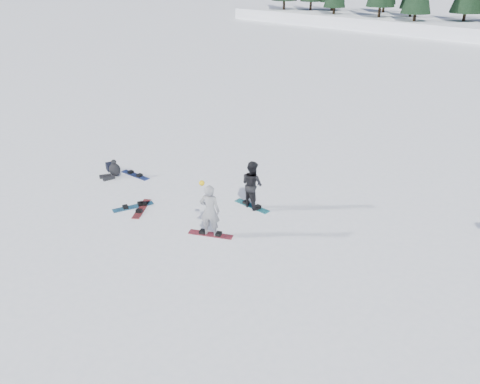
{
  "coord_description": "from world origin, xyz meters",
  "views": [
    {
      "loc": [
        10.33,
        -8.64,
        8.12
      ],
      "look_at": [
        0.49,
        1.63,
        1.1
      ],
      "focal_mm": 35.0,
      "sensor_mm": 36.0,
      "label": 1
    }
  ],
  "objects_px": {
    "snowboard_loose_b": "(142,209)",
    "snowboard_loose_a": "(133,207)",
    "snowboarder_woman": "(210,210)",
    "seated_rider": "(114,170)",
    "snowboarder_man": "(252,184)",
    "gear_bag": "(110,167)",
    "snowboard_loose_c": "(135,175)"
  },
  "relations": [
    {
      "from": "snowboard_loose_a",
      "to": "snowboard_loose_c",
      "type": "distance_m",
      "value": 2.89
    },
    {
      "from": "snowboarder_woman",
      "to": "gear_bag",
      "type": "bearing_deg",
      "value": -35.05
    },
    {
      "from": "snowboarder_woman",
      "to": "snowboard_loose_b",
      "type": "relative_size",
      "value": 1.31
    },
    {
      "from": "seated_rider",
      "to": "snowboard_loose_b",
      "type": "bearing_deg",
      "value": 4.67
    },
    {
      "from": "seated_rider",
      "to": "snowboard_loose_a",
      "type": "bearing_deg",
      "value": 0.52
    },
    {
      "from": "gear_bag",
      "to": "snowboard_loose_c",
      "type": "xyz_separation_m",
      "value": [
        1.26,
        0.4,
        -0.14
      ]
    },
    {
      "from": "seated_rider",
      "to": "snowboard_loose_b",
      "type": "height_order",
      "value": "seated_rider"
    },
    {
      "from": "snowboarder_woman",
      "to": "seated_rider",
      "type": "bearing_deg",
      "value": -33.42
    },
    {
      "from": "gear_bag",
      "to": "seated_rider",
      "type": "bearing_deg",
      "value": -19.48
    },
    {
      "from": "snowboarder_man",
      "to": "seated_rider",
      "type": "xyz_separation_m",
      "value": [
        -6.01,
        -2.01,
        -0.61
      ]
    },
    {
      "from": "gear_bag",
      "to": "snowboard_loose_b",
      "type": "height_order",
      "value": "gear_bag"
    },
    {
      "from": "snowboard_loose_b",
      "to": "snowboard_loose_a",
      "type": "height_order",
      "value": "same"
    },
    {
      "from": "snowboarder_woman",
      "to": "snowboarder_man",
      "type": "xyz_separation_m",
      "value": [
        -0.37,
        2.42,
        -0.02
      ]
    },
    {
      "from": "snowboard_loose_a",
      "to": "snowboard_loose_c",
      "type": "relative_size",
      "value": 1.0
    },
    {
      "from": "snowboard_loose_c",
      "to": "seated_rider",
      "type": "bearing_deg",
      "value": -136.83
    },
    {
      "from": "gear_bag",
      "to": "snowboard_loose_c",
      "type": "height_order",
      "value": "gear_bag"
    },
    {
      "from": "snowboard_loose_b",
      "to": "seated_rider",
      "type": "bearing_deg",
      "value": -143.07
    },
    {
      "from": "snowboarder_woman",
      "to": "gear_bag",
      "type": "distance_m",
      "value": 7.14
    },
    {
      "from": "snowboard_loose_a",
      "to": "snowboard_loose_c",
      "type": "bearing_deg",
      "value": 72.44
    },
    {
      "from": "snowboarder_man",
      "to": "gear_bag",
      "type": "distance_m",
      "value": 6.97
    },
    {
      "from": "seated_rider",
      "to": "gear_bag",
      "type": "bearing_deg",
      "value": -178.81
    },
    {
      "from": "snowboarder_woman",
      "to": "snowboarder_man",
      "type": "relative_size",
      "value": 1.09
    },
    {
      "from": "seated_rider",
      "to": "snowboard_loose_a",
      "type": "distance_m",
      "value": 3.08
    },
    {
      "from": "snowboarder_woman",
      "to": "snowboard_loose_c",
      "type": "bearing_deg",
      "value": -40.1
    },
    {
      "from": "snowboard_loose_c",
      "to": "snowboarder_woman",
      "type": "bearing_deg",
      "value": -16.68
    },
    {
      "from": "snowboarder_woman",
      "to": "seated_rider",
      "type": "xyz_separation_m",
      "value": [
        -6.37,
        0.41,
        -0.63
      ]
    },
    {
      "from": "snowboard_loose_a",
      "to": "snowboarder_man",
      "type": "bearing_deg",
      "value": -26.7
    },
    {
      "from": "snowboard_loose_a",
      "to": "seated_rider",
      "type": "bearing_deg",
      "value": 88.61
    },
    {
      "from": "snowboard_loose_b",
      "to": "snowboard_loose_a",
      "type": "bearing_deg",
      "value": -106.68
    },
    {
      "from": "snowboarder_woman",
      "to": "snowboard_loose_a",
      "type": "relative_size",
      "value": 1.31
    },
    {
      "from": "gear_bag",
      "to": "snowboarder_woman",
      "type": "bearing_deg",
      "value": -5.32
    },
    {
      "from": "snowboarder_woman",
      "to": "seated_rider",
      "type": "distance_m",
      "value": 6.42
    }
  ]
}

